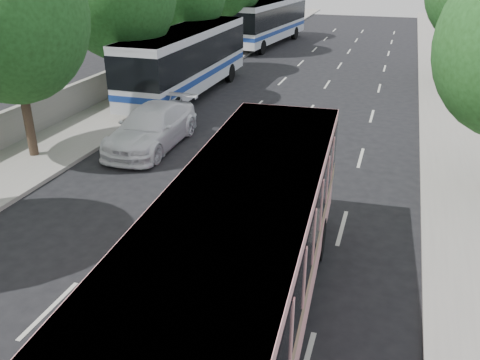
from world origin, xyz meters
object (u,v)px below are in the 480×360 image
at_px(white_pickup, 152,127).
at_px(tour_coach_rear, 268,18).
at_px(tour_coach_front, 187,56).
at_px(pink_taxi, 266,150).
at_px(pink_bus, 244,244).

distance_m(white_pickup, tour_coach_rear, 26.40).
bearing_deg(tour_coach_rear, tour_coach_front, -83.60).
bearing_deg(tour_coach_front, pink_taxi, -51.66).
relative_size(pink_taxi, white_pickup, 0.73).
height_order(pink_bus, white_pickup, pink_bus).
height_order(pink_taxi, tour_coach_rear, tour_coach_rear).
bearing_deg(white_pickup, tour_coach_rear, 93.00).
distance_m(tour_coach_front, tour_coach_rear, 18.09).
distance_m(pink_bus, pink_taxi, 9.45).
height_order(pink_bus, tour_coach_rear, tour_coach_rear).
relative_size(pink_taxi, tour_coach_rear, 0.33).
xyz_separation_m(pink_bus, tour_coach_rear, (-8.98, 36.24, 0.05)).
height_order(pink_taxi, tour_coach_front, tour_coach_front).
xyz_separation_m(pink_taxi, tour_coach_front, (-7.06, 9.02, 1.53)).
relative_size(white_pickup, tour_coach_rear, 0.46).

